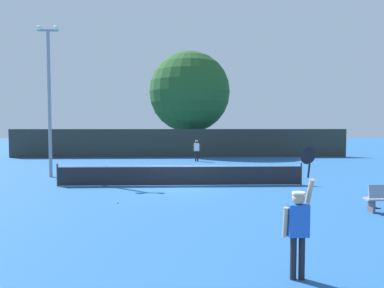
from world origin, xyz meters
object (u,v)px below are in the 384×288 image
at_px(light_pole, 49,92).
at_px(parked_car_mid, 156,144).
at_px(large_tree, 190,92).
at_px(tennis_ball, 118,202).
at_px(parked_car_far, 197,144).
at_px(spare_racket, 372,206).
at_px(player_serving, 298,221).
at_px(parked_car_near, 105,145).
at_px(player_receiving, 197,148).

height_order(light_pole, parked_car_mid, light_pole).
bearing_deg(large_tree, light_pole, -118.02).
relative_size(tennis_ball, parked_car_far, 0.02).
xyz_separation_m(spare_racket, large_tree, (-5.84, 23.16, 6.07)).
bearing_deg(player_serving, light_pole, 124.67).
xyz_separation_m(tennis_ball, spare_racket, (9.15, -0.93, -0.01)).
bearing_deg(player_serving, parked_car_far, 90.55).
xyz_separation_m(tennis_ball, parked_car_near, (-5.54, 24.68, 0.74)).
bearing_deg(player_receiving, parked_car_far, -92.80).
distance_m(spare_racket, parked_car_mid, 28.74).
distance_m(player_serving, player_receiving, 21.85).
height_order(tennis_ball, large_tree, large_tree).
bearing_deg(spare_racket, tennis_ball, 174.18).
xyz_separation_m(player_receiving, parked_car_mid, (-3.97, 11.10, -0.24)).
xyz_separation_m(player_serving, light_pole, (-9.41, 13.61, 3.63)).
xyz_separation_m(spare_racket, parked_car_near, (-14.69, 25.61, 0.76)).
distance_m(player_serving, parked_car_mid, 33.29).
relative_size(player_serving, parked_car_near, 0.60).
height_order(tennis_ball, spare_racket, tennis_ball).
relative_size(player_serving, spare_racket, 4.85).
relative_size(spare_racket, large_tree, 0.05).
distance_m(player_serving, parked_car_near, 33.00).
height_order(large_tree, parked_car_near, large_tree).
bearing_deg(spare_racket, parked_car_mid, 109.20).
relative_size(light_pole, parked_car_near, 1.98).
height_order(player_serving, tennis_ball, player_serving).
bearing_deg(parked_car_far, parked_car_near, -167.30).
bearing_deg(player_serving, parked_car_mid, 98.38).
relative_size(spare_racket, parked_car_far, 0.12).
distance_m(spare_racket, light_pole, 16.71).
relative_size(player_receiving, large_tree, 0.17).
xyz_separation_m(player_serving, tennis_ball, (-4.55, 6.74, -1.07)).
height_order(player_receiving, parked_car_mid, parked_car_mid).
relative_size(player_receiving, tennis_ball, 24.50).
height_order(light_pole, parked_car_near, light_pole).
height_order(player_serving, parked_car_far, player_serving).
xyz_separation_m(spare_racket, light_pole, (-14.01, 7.80, 4.71)).
bearing_deg(parked_car_near, parked_car_far, 10.66).
xyz_separation_m(parked_car_mid, parked_car_far, (4.53, 0.36, 0.00)).
distance_m(tennis_ball, parked_car_mid, 26.21).
xyz_separation_m(light_pole, parked_car_near, (-0.67, 17.81, -3.95)).
relative_size(large_tree, parked_car_mid, 2.28).
distance_m(player_serving, parked_car_far, 33.29).
height_order(large_tree, parked_car_far, large_tree).
distance_m(player_serving, large_tree, 29.41).
distance_m(light_pole, large_tree, 17.45).
bearing_deg(parked_car_near, parked_car_mid, 15.95).
bearing_deg(spare_racket, parked_car_near, 119.83).
xyz_separation_m(light_pole, parked_car_far, (9.09, 19.68, -3.95)).
bearing_deg(light_pole, tennis_ball, -54.69).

